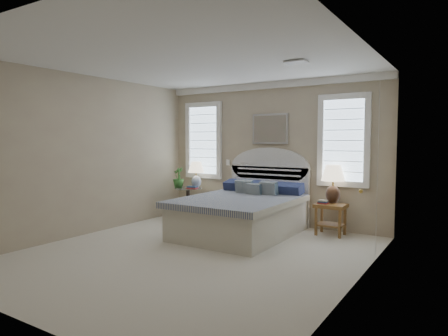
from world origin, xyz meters
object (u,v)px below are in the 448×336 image
bed (243,211)px  floor_pot (187,211)px  side_table_left (188,199)px  lamp_right (333,180)px  nightstand_right (331,213)px  lamp_left (196,172)px

bed → floor_pot: bearing=162.9°
bed → side_table_left: 1.75m
bed → lamp_right: bearing=33.1°
nightstand_right → floor_pot: size_ratio=1.42×
bed → lamp_right: 1.63m
side_table_left → nightstand_right: side_table_left is taller
nightstand_right → lamp_right: (-0.01, 0.15, 0.55)m
bed → nightstand_right: bearing=28.0°
nightstand_right → floor_pot: (-2.90, -0.20, -0.22)m
bed → lamp_right: bed is taller
bed → lamp_left: 1.77m
lamp_left → bed: bearing=-24.8°
side_table_left → lamp_right: bearing=4.8°
lamp_left → nightstand_right: bearing=-0.2°
floor_pot → lamp_left: bearing=70.4°
bed → floor_pot: 1.68m
nightstand_right → lamp_left: size_ratio=0.98×
nightstand_right → lamp_left: bearing=179.8°
lamp_left → lamp_right: size_ratio=0.82×
floor_pot → nightstand_right: bearing=4.0°
nightstand_right → bed: bearing=-152.0°
lamp_right → floor_pot: bearing=-173.1°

